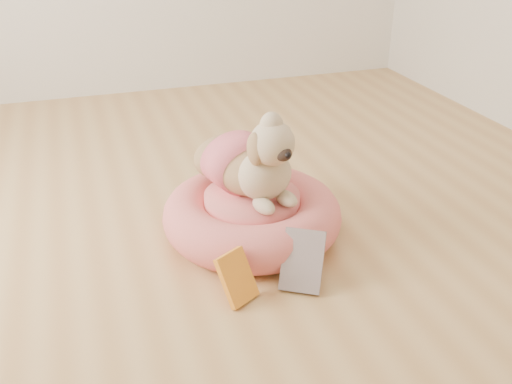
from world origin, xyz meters
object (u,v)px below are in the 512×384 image
object	(u,v)px
dog	(249,147)
book_white	(303,261)
pet_bed	(252,215)
book_yellow	(237,277)

from	to	relation	value
dog	book_white	size ratio (longest dim) A/B	2.34
pet_bed	dog	distance (m)	0.28
book_yellow	pet_bed	bearing A→B (deg)	35.75
pet_bed	dog	xyz separation A→B (m)	(-0.00, 0.02, 0.28)
dog	book_white	distance (m)	0.49
dog	book_yellow	size ratio (longest dim) A/B	2.86
pet_bed	book_white	size ratio (longest dim) A/B	3.25
dog	book_yellow	world-z (taller)	dog
book_white	dog	bearing A→B (deg)	131.13
book_yellow	book_white	size ratio (longest dim) A/B	0.82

